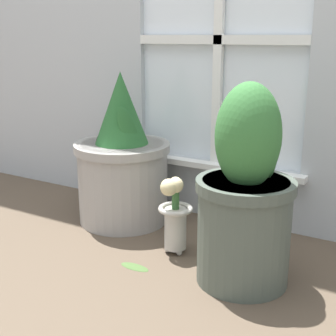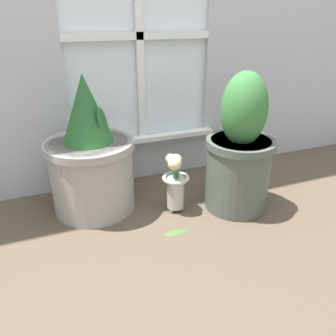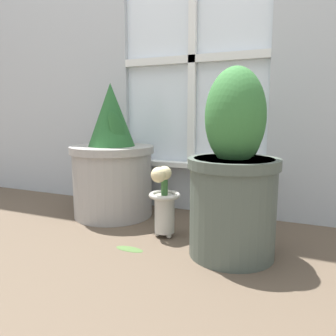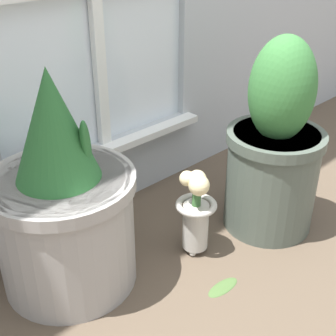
{
  "view_description": "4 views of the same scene",
  "coord_description": "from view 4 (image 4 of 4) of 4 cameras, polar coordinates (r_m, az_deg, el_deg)",
  "views": [
    {
      "loc": [
        0.79,
        -1.13,
        0.76
      ],
      "look_at": [
        -0.04,
        0.28,
        0.29
      ],
      "focal_mm": 50.0,
      "sensor_mm": 36.0,
      "label": 1
    },
    {
      "loc": [
        -0.47,
        -1.0,
        0.84
      ],
      "look_at": [
        0.0,
        0.24,
        0.21
      ],
      "focal_mm": 35.0,
      "sensor_mm": 36.0,
      "label": 2
    },
    {
      "loc": [
        0.54,
        -0.92,
        0.48
      ],
      "look_at": [
        0.04,
        0.24,
        0.27
      ],
      "focal_mm": 35.0,
      "sensor_mm": 36.0,
      "label": 3
    },
    {
      "loc": [
        -0.82,
        -0.56,
        0.93
      ],
      "look_at": [
        -0.02,
        0.28,
        0.29
      ],
      "focal_mm": 50.0,
      "sensor_mm": 36.0,
      "label": 4
    }
  ],
  "objects": [
    {
      "name": "ground_plane",
      "position": [
        1.36,
        9.07,
        -14.51
      ],
      "size": [
        10.0,
        10.0,
        0.0
      ],
      "primitive_type": "plane",
      "color": "brown"
    },
    {
      "name": "potted_plant_left",
      "position": [
        1.27,
        -12.65,
        -4.47
      ],
      "size": [
        0.39,
        0.39,
        0.62
      ],
      "color": "#9E9993",
      "rests_on": "ground_plane"
    },
    {
      "name": "potted_plant_right",
      "position": [
        1.49,
        12.84,
        1.91
      ],
      "size": [
        0.31,
        0.31,
        0.63
      ],
      "color": "#4C564C",
      "rests_on": "ground_plane"
    },
    {
      "name": "flower_vase",
      "position": [
        1.39,
        3.41,
        -5.15
      ],
      "size": [
        0.12,
        0.12,
        0.28
      ],
      "color": "#BCB7AD",
      "rests_on": "ground_plane"
    },
    {
      "name": "fallen_leaf",
      "position": [
        1.36,
        6.71,
        -14.15
      ],
      "size": [
        0.11,
        0.05,
        0.01
      ],
      "color": "#476633",
      "rests_on": "ground_plane"
    }
  ]
}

